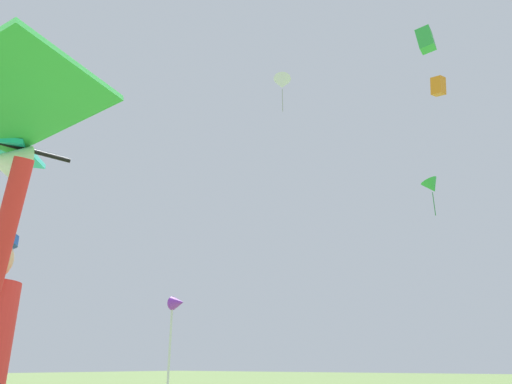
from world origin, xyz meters
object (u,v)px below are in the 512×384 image
object	(u,v)px
distant_kite_green_mid_left	(426,40)
distant_kite_white_overhead_distant	(282,83)
distant_kite_orange_low_right	(438,86)
marker_flag	(176,313)
distant_kite_green_high_right	(432,186)

from	to	relation	value
distant_kite_green_mid_left	distant_kite_white_overhead_distant	distance (m)	6.59
distant_kite_orange_low_right	distant_kite_white_overhead_distant	size ratio (longest dim) A/B	0.61
distant_kite_orange_low_right	marker_flag	world-z (taller)	distant_kite_orange_low_right
distant_kite_green_mid_left	distant_kite_white_overhead_distant	size ratio (longest dim) A/B	0.50
distant_kite_orange_low_right	marker_flag	distance (m)	23.66
distant_kite_green_high_right	distant_kite_white_overhead_distant	size ratio (longest dim) A/B	1.54
marker_flag	distant_kite_white_overhead_distant	bearing A→B (deg)	112.90
distant_kite_green_high_right	marker_flag	xyz separation A→B (m)	(3.25, -28.81, -11.74)
distant_kite_green_high_right	marker_flag	size ratio (longest dim) A/B	1.40
distant_kite_green_high_right	marker_flag	world-z (taller)	distant_kite_green_high_right
distant_kite_green_high_right	distant_kite_white_overhead_distant	world-z (taller)	distant_kite_green_high_right
distant_kite_green_high_right	distant_kite_green_mid_left	distance (m)	19.35
distant_kite_green_high_right	distant_kite_orange_low_right	xyz separation A→B (m)	(3.75, -9.77, 2.31)
distant_kite_green_mid_left	distant_kite_orange_low_right	world-z (taller)	distant_kite_orange_low_right
distant_kite_green_high_right	distant_kite_green_mid_left	size ratio (longest dim) A/B	3.12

